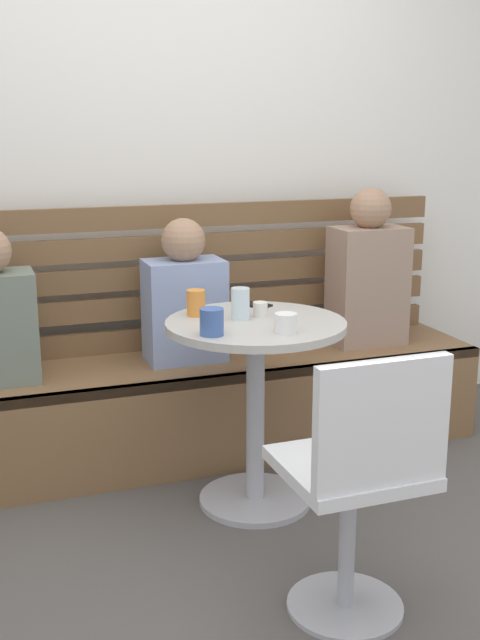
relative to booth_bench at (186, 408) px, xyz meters
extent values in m
plane|color=#514C47|center=(0.00, -1.20, -0.22)|extent=(8.00, 8.00, 0.00)
cube|color=white|center=(0.00, 0.44, 1.23)|extent=(5.20, 0.10, 2.90)
cube|color=brown|center=(0.00, 0.00, 0.00)|extent=(2.70, 0.52, 0.44)
cube|color=brown|center=(0.00, -0.24, 0.20)|extent=(2.70, 0.04, 0.04)
cube|color=brown|center=(0.00, 0.24, 0.27)|extent=(2.65, 0.04, 0.10)
cube|color=brown|center=(0.00, 0.24, 0.42)|extent=(2.65, 0.04, 0.10)
cube|color=brown|center=(0.00, 0.24, 0.56)|extent=(2.65, 0.04, 0.10)
cube|color=brown|center=(0.00, 0.24, 0.69)|extent=(2.65, 0.04, 0.10)
cube|color=brown|center=(0.00, 0.24, 0.83)|extent=(2.65, 0.04, 0.10)
cylinder|color=#ADADB2|center=(0.13, -0.53, -0.21)|extent=(0.44, 0.44, 0.02)
cylinder|color=#ADADB2|center=(0.13, -0.53, 0.15)|extent=(0.07, 0.07, 0.69)
cylinder|color=#B7B2A8|center=(0.13, -0.53, 0.50)|extent=(0.68, 0.68, 0.03)
cylinder|color=#ADADB2|center=(0.14, -1.28, -0.21)|extent=(0.36, 0.36, 0.02)
cylinder|color=#ADADB2|center=(0.14, -1.28, 0.00)|extent=(0.05, 0.05, 0.45)
cube|color=silver|center=(0.14, -1.28, 0.25)|extent=(0.40, 0.40, 0.04)
cube|color=silver|center=(0.14, -1.45, 0.45)|extent=(0.40, 0.04, 0.36)
cube|color=#9E7F6B|center=(0.89, 0.01, 0.50)|extent=(0.34, 0.22, 0.55)
sphere|color=#A37A5B|center=(0.89, 0.01, 0.86)|extent=(0.19, 0.19, 0.19)
cube|color=#8C9EC6|center=(0.01, 0.03, 0.44)|extent=(0.34, 0.22, 0.45)
sphere|color=#A37A5B|center=(0.01, 0.03, 0.75)|extent=(0.19, 0.19, 0.19)
cylinder|color=silver|center=(0.08, -0.49, 0.58)|extent=(0.07, 0.07, 0.12)
cylinder|color=silver|center=(0.17, -0.47, 0.55)|extent=(0.06, 0.06, 0.05)
cylinder|color=#3D5B9E|center=(-0.09, -0.67, 0.57)|extent=(0.08, 0.08, 0.09)
cylinder|color=orange|center=(-0.06, -0.38, 0.57)|extent=(0.07, 0.07, 0.10)
cylinder|color=white|center=(0.17, -0.73, 0.55)|extent=(0.08, 0.08, 0.07)
cube|color=black|center=(0.21, -0.29, 0.52)|extent=(0.13, 0.16, 0.01)
camera|label=1|loc=(-0.88, -3.19, 1.23)|focal=44.08mm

